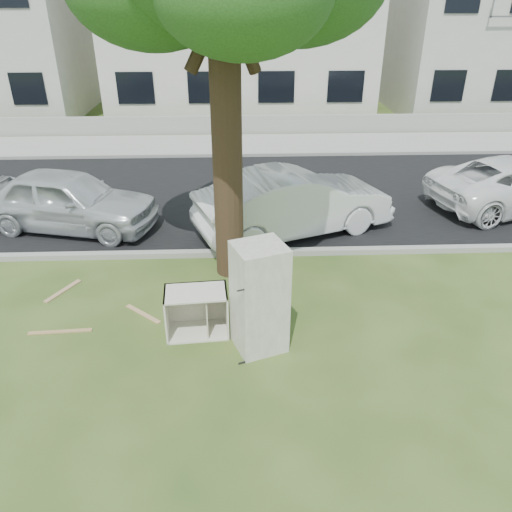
{
  "coord_description": "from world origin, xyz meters",
  "views": [
    {
      "loc": [
        -0.23,
        -6.89,
        4.98
      ],
      "look_at": [
        0.07,
        0.6,
        0.97
      ],
      "focal_mm": 35.0,
      "sensor_mm": 36.0,
      "label": 1
    }
  ],
  "objects_px": {
    "cabinet": "(197,312)",
    "car_center": "(294,202)",
    "fridge": "(259,298)",
    "car_left": "(68,200)"
  },
  "relations": [
    {
      "from": "cabinet",
      "to": "car_center",
      "type": "xyz_separation_m",
      "value": [
        1.97,
        3.76,
        0.35
      ]
    },
    {
      "from": "car_center",
      "to": "car_left",
      "type": "xyz_separation_m",
      "value": [
        -5.18,
        0.44,
        -0.04
      ]
    },
    {
      "from": "cabinet",
      "to": "fridge",
      "type": "bearing_deg",
      "value": -26.14
    },
    {
      "from": "fridge",
      "to": "car_center",
      "type": "relative_size",
      "value": 0.39
    },
    {
      "from": "car_left",
      "to": "cabinet",
      "type": "bearing_deg",
      "value": -128.76
    },
    {
      "from": "fridge",
      "to": "car_center",
      "type": "distance_m",
      "value": 4.27
    },
    {
      "from": "cabinet",
      "to": "car_center",
      "type": "distance_m",
      "value": 4.26
    },
    {
      "from": "car_center",
      "to": "car_left",
      "type": "height_order",
      "value": "car_center"
    },
    {
      "from": "fridge",
      "to": "car_left",
      "type": "xyz_separation_m",
      "value": [
        -4.21,
        4.59,
        -0.18
      ]
    },
    {
      "from": "cabinet",
      "to": "car_left",
      "type": "bearing_deg",
      "value": 122.85
    }
  ]
}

